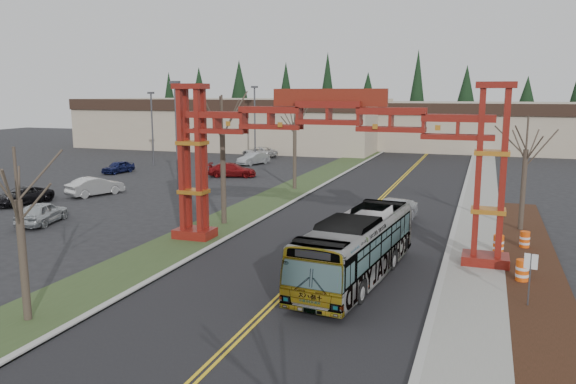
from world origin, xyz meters
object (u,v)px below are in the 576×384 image
at_px(barrel_south, 522,272).
at_px(silver_sedan, 393,212).
at_px(gateway_arch, 329,140).
at_px(light_pole_near, 176,129).
at_px(light_pole_far, 255,117).
at_px(parked_car_near_a, 42,213).
at_px(parked_car_mid_b, 118,167).
at_px(bare_tree_median_mid, 222,131).
at_px(parked_car_near_b, 95,186).
at_px(bare_tree_right_far, 526,150).
at_px(barrel_mid, 498,245).
at_px(parked_car_far_b, 259,152).
at_px(bare_tree_median_far, 295,123).
at_px(parked_car_far_a, 253,159).
at_px(bare_tree_median_near, 18,201).
at_px(retail_building_east, 503,126).
at_px(street_sign, 530,269).
at_px(barrel_north, 525,240).
at_px(parked_car_near_c, 21,196).
at_px(transit_bus, 356,248).
at_px(parked_car_mid_a, 232,170).
at_px(retail_building_west, 237,122).

bearing_deg(barrel_south, silver_sedan, 126.24).
relative_size(gateway_arch, light_pole_near, 1.94).
distance_m(silver_sedan, light_pole_far, 38.58).
distance_m(parked_car_near_a, parked_car_mid_b, 23.65).
distance_m(bare_tree_median_mid, barrel_south, 19.32).
height_order(parked_car_near_b, bare_tree_right_far, bare_tree_right_far).
bearing_deg(barrel_mid, parked_car_far_b, 127.65).
relative_size(gateway_arch, bare_tree_median_far, 2.28).
bearing_deg(parked_car_far_b, silver_sedan, 56.85).
height_order(bare_tree_right_far, barrel_mid, bare_tree_right_far).
xyz_separation_m(parked_car_far_a, bare_tree_median_near, (10.22, -45.59, 3.84)).
xyz_separation_m(bare_tree_right_far, light_pole_far, (-30.49, 30.44, 0.36)).
height_order(parked_car_far_b, bare_tree_right_far, bare_tree_right_far).
xyz_separation_m(parked_car_far_b, light_pole_far, (0.08, -1.56, 4.66)).
distance_m(retail_building_east, street_sign, 67.13).
bearing_deg(light_pole_far, barrel_north, -48.78).
bearing_deg(parked_car_near_b, bare_tree_median_mid, 178.90).
relative_size(silver_sedan, parked_car_near_c, 0.97).
relative_size(light_pole_far, barrel_mid, 8.99).
bearing_deg(bare_tree_median_near, parked_car_mid_b, 121.49).
bearing_deg(parked_car_far_b, parked_car_far_a, 39.10).
bearing_deg(transit_bus, barrel_south, 21.44).
relative_size(parked_car_mid_a, light_pole_near, 0.52).
bearing_deg(bare_tree_right_far, retail_building_west, 131.23).
bearing_deg(parked_car_near_c, light_pole_far, 92.17).
distance_m(parked_car_near_c, barrel_mid, 34.21).
distance_m(bare_tree_median_near, barrel_mid, 22.91).
xyz_separation_m(parked_car_near_a, parked_car_mid_b, (-9.84, 21.51, -0.09)).
height_order(silver_sedan, parked_car_mid_b, silver_sedan).
xyz_separation_m(parked_car_near_b, barrel_north, (32.61, -5.73, -0.28)).
xyz_separation_m(parked_car_near_b, light_pole_far, (2.13, 29.05, 4.60)).
relative_size(parked_car_mid_b, parked_car_far_b, 0.75).
height_order(transit_bus, parked_car_far_b, transit_bus).
relative_size(parked_car_near_c, parked_car_mid_b, 1.23).
xyz_separation_m(silver_sedan, barrel_mid, (6.37, -5.46, -0.23)).
bearing_deg(barrel_mid, parked_car_near_a, -174.91).
relative_size(light_pole_far, street_sign, 4.18).
xyz_separation_m(retail_building_west, barrel_north, (39.99, -49.98, -3.27)).
bearing_deg(retail_building_east, barrel_mid, -91.32).
xyz_separation_m(silver_sedan, street_sign, (7.37, -13.08, 0.85)).
bearing_deg(bare_tree_median_mid, silver_sedan, 21.62).
bearing_deg(gateway_arch, silver_sedan, 74.12).
height_order(parked_car_mid_a, parked_car_far_a, parked_car_far_a).
relative_size(gateway_arch, bare_tree_right_far, 2.59).
bearing_deg(silver_sedan, barrel_mid, -25.82).
height_order(parked_car_far_b, barrel_south, parked_car_far_b).
height_order(parked_car_near_c, bare_tree_median_near, bare_tree_median_near).
distance_m(parked_car_mid_a, light_pole_far, 16.86).
bearing_deg(parked_car_mid_b, barrel_north, -15.78).
bearing_deg(parked_car_near_c, transit_bus, -6.77).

